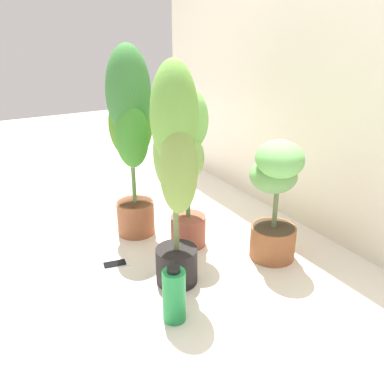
% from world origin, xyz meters
% --- Properties ---
extents(ground_plane, '(8.00, 8.00, 0.00)m').
position_xyz_m(ground_plane, '(0.00, 0.00, 0.00)').
color(ground_plane, silver).
rests_on(ground_plane, ground).
extents(mylar_back_wall, '(3.20, 0.01, 2.00)m').
position_xyz_m(mylar_back_wall, '(0.00, 0.86, 1.00)').
color(mylar_back_wall, beige).
rests_on(mylar_back_wall, ground).
extents(potted_plant_center, '(0.38, 0.30, 0.90)m').
position_xyz_m(potted_plant_center, '(-0.01, 0.09, 0.52)').
color(potted_plant_center, '#954A38').
rests_on(potted_plant_center, ground).
extents(potted_plant_back_right, '(0.41, 0.36, 0.65)m').
position_xyz_m(potted_plant_back_right, '(0.33, 0.43, 0.37)').
color(potted_plant_back_right, '#995832').
rests_on(potted_plant_back_right, ground).
extents(potted_plant_front_left, '(0.41, 0.36, 1.09)m').
position_xyz_m(potted_plant_front_left, '(-0.29, -0.10, 0.64)').
color(potted_plant_front_left, '#955636').
rests_on(potted_plant_front_left, ground).
extents(potted_plant_front_right, '(0.36, 0.25, 1.06)m').
position_xyz_m(potted_plant_front_right, '(0.29, -0.13, 0.62)').
color(potted_plant_front_right, black).
rests_on(potted_plant_front_right, ground).
extents(cell_phone, '(0.10, 0.15, 0.01)m').
position_xyz_m(cell_phone, '(0.00, -0.35, 0.00)').
color(cell_phone, white).
rests_on(cell_phone, ground).
extents(nutrient_bottle, '(0.10, 0.10, 0.26)m').
position_xyz_m(nutrient_bottle, '(0.53, -0.27, 0.12)').
color(nutrient_bottle, '#1F8C41').
rests_on(nutrient_bottle, ground).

